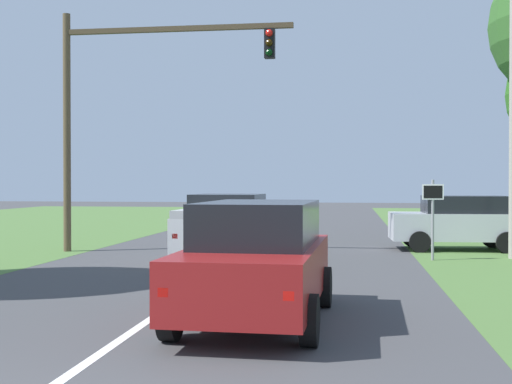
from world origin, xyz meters
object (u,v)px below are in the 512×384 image
(red_suv_near, at_px, (258,259))
(crossing_suv_far, at_px, (459,222))
(traffic_light, at_px, (124,94))
(pickup_truck_lead, at_px, (229,227))
(keep_moving_sign, at_px, (433,209))

(red_suv_near, bearing_deg, crossing_suv_far, 67.40)
(traffic_light, height_order, crossing_suv_far, traffic_light)
(pickup_truck_lead, relative_size, crossing_suv_far, 1.16)
(pickup_truck_lead, height_order, keep_moving_sign, keep_moving_sign)
(keep_moving_sign, xyz_separation_m, crossing_suv_far, (1.22, 3.14, -0.54))
(red_suv_near, height_order, keep_moving_sign, keep_moving_sign)
(red_suv_near, distance_m, keep_moving_sign, 9.75)
(traffic_light, bearing_deg, crossing_suv_far, 11.62)
(keep_moving_sign, bearing_deg, crossing_suv_far, 68.80)
(red_suv_near, height_order, pickup_truck_lead, red_suv_near)
(red_suv_near, distance_m, traffic_light, 12.10)
(red_suv_near, distance_m, crossing_suv_far, 13.10)
(pickup_truck_lead, bearing_deg, traffic_light, 149.04)
(keep_moving_sign, bearing_deg, pickup_truck_lead, -166.67)
(pickup_truck_lead, relative_size, keep_moving_sign, 2.20)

